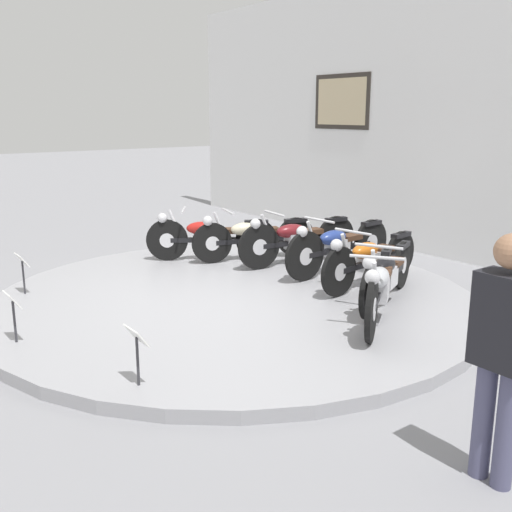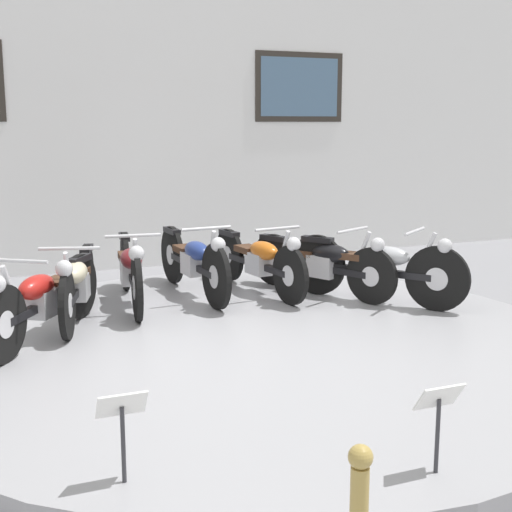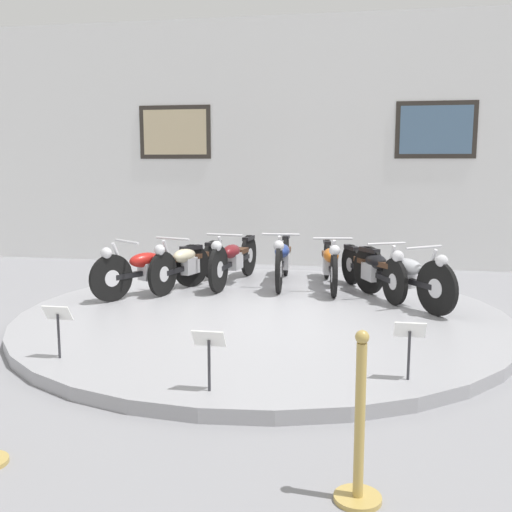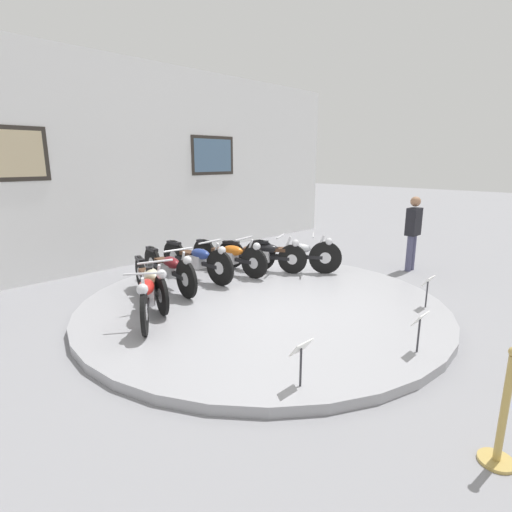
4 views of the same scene
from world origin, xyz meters
The scene contains 14 objects.
ground_plane centered at (0.00, 0.00, 0.00)m, with size 60.00×60.00×0.00m, color gray.
display_platform centered at (0.00, 0.00, 0.06)m, with size 5.91×5.91×0.13m, color #99999E.
back_wall centered at (0.00, 4.21, 2.28)m, with size 14.00×0.22×4.56m.
motorcycle_red centered at (-1.70, 0.71, 0.51)m, with size 1.17×1.66×0.79m.
motorcycle_cream centered at (-1.32, 1.25, 0.50)m, with size 0.69×1.89×0.78m.
motorcycle_maroon centered at (-0.72, 1.62, 0.52)m, with size 0.54×2.00×0.80m.
motorcycle_blue centered at (0.00, 1.75, 0.53)m, with size 0.54×2.02×0.81m.
motorcycle_orange centered at (0.72, 1.61, 0.51)m, with size 0.54×1.96×0.79m.
motorcycle_black centered at (1.33, 1.25, 0.50)m, with size 0.89×1.79×0.78m.
motorcycle_silver centered at (1.70, 0.71, 0.52)m, with size 1.22×1.67×0.81m.
info_placard_front_left centered at (-1.59, -2.07, 0.49)m, with size 0.26×0.11×0.51m.
info_placard_front_centre centered at (0.00, -2.61, 0.49)m, with size 0.26×0.11×0.51m.
info_placard_front_right centered at (1.59, -2.07, 0.49)m, with size 0.26×0.11×0.51m.
visitor_standing centered at (3.98, -0.75, 0.92)m, with size 0.36×0.22×1.64m.
Camera 1 is at (5.83, -4.02, 2.33)m, focal length 42.00 mm.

